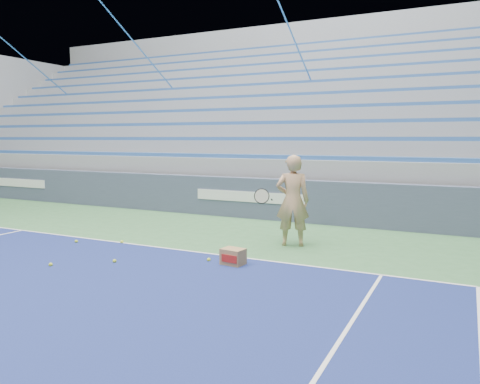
# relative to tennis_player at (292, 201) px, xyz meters

# --- Properties ---
(sponsor_barrier) EXTENTS (30.00, 0.32, 1.10)m
(sponsor_barrier) POSITION_rel_tennis_player_xyz_m (-2.11, 2.64, -0.37)
(sponsor_barrier) COLOR #404961
(sponsor_barrier) RESTS_ON ground
(bleachers) EXTENTS (31.00, 9.15, 7.30)m
(bleachers) POSITION_rel_tennis_player_xyz_m (-2.12, 8.36, 1.43)
(bleachers) COLOR gray
(bleachers) RESTS_ON ground
(tennis_player) EXTENTS (1.00, 0.94, 1.85)m
(tennis_player) POSITION_rel_tennis_player_xyz_m (0.00, 0.00, 0.00)
(tennis_player) COLOR tan
(tennis_player) RESTS_ON ground
(ball_box) EXTENTS (0.42, 0.34, 0.29)m
(ball_box) POSITION_rel_tennis_player_xyz_m (-0.41, -1.83, -0.78)
(ball_box) COLOR #987549
(ball_box) RESTS_ON ground
(tennis_ball_0) EXTENTS (0.07, 0.07, 0.07)m
(tennis_ball_0) POSITION_rel_tennis_player_xyz_m (-2.34, -2.63, -0.89)
(tennis_ball_0) COLOR #C8DD2D
(tennis_ball_0) RESTS_ON ground
(tennis_ball_1) EXTENTS (0.07, 0.07, 0.07)m
(tennis_ball_1) POSITION_rel_tennis_player_xyz_m (-3.16, -3.29, -0.89)
(tennis_ball_1) COLOR #C8DD2D
(tennis_ball_1) RESTS_ON ground
(tennis_ball_2) EXTENTS (0.07, 0.07, 0.07)m
(tennis_ball_2) POSITION_rel_tennis_player_xyz_m (-4.12, -1.76, -0.89)
(tennis_ball_2) COLOR #C8DD2D
(tennis_ball_2) RESTS_ON ground
(tennis_ball_3) EXTENTS (0.07, 0.07, 0.07)m
(tennis_ball_3) POSITION_rel_tennis_player_xyz_m (-0.90, -1.83, -0.89)
(tennis_ball_3) COLOR #C8DD2D
(tennis_ball_3) RESTS_ON ground
(tennis_ball_4) EXTENTS (0.07, 0.07, 0.07)m
(tennis_ball_4) POSITION_rel_tennis_player_xyz_m (-3.24, -1.37, -0.89)
(tennis_ball_4) COLOR #C8DD2D
(tennis_ball_4) RESTS_ON ground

